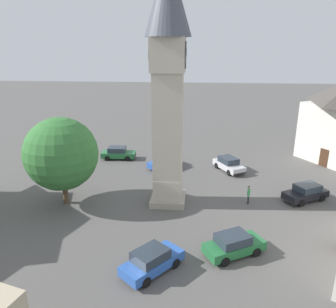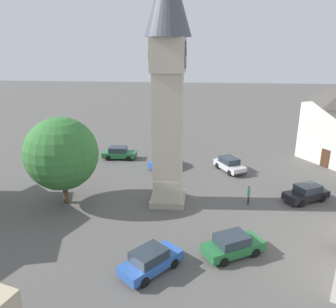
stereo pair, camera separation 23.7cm
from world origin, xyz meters
name	(u,v)px [view 1 (the left image)]	position (x,y,z in m)	size (l,w,h in m)	color
ground_plane	(168,202)	(0.00, 0.00, 0.00)	(200.00, 200.00, 0.00)	#565451
clock_tower	(168,67)	(0.00, 0.00, 11.79)	(3.63, 3.63, 20.18)	#A59C89
car_blue_kerb	(234,245)	(7.36, 5.06, 0.76)	(3.49, 4.42, 1.53)	#236B38
car_silver_kerb	(165,161)	(-8.75, -1.18, 0.76)	(4.28, 3.89, 1.53)	#2D5BB7
car_red_corner	(306,192)	(-1.48, 12.38, 0.76)	(3.49, 4.43, 1.53)	black
car_white_side	(152,261)	(9.55, -0.15, 0.76)	(4.25, 3.94, 1.53)	#2D5BB7
car_black_far	(229,164)	(-8.39, 6.08, 0.76)	(4.42, 3.50, 1.53)	silver
car_green_alley	(118,153)	(-11.23, -7.18, 0.76)	(1.96, 4.20, 1.53)	#236B38
pedestrian	(249,193)	(-0.34, 7.12, 1.01)	(0.55, 0.30, 1.69)	black
tree	(61,154)	(0.95, -9.06, 4.61)	(6.29, 6.29, 7.76)	brown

